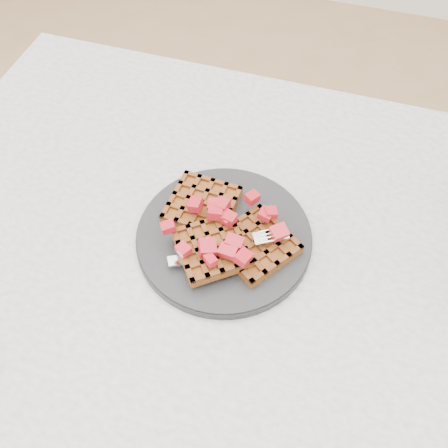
# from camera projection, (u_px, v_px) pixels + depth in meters

# --- Properties ---
(ground) EXTENTS (4.00, 4.00, 0.00)m
(ground) POSITION_uv_depth(u_px,v_px,m) (253.00, 410.00, 1.32)
(ground) COLOR tan
(ground) RESTS_ON ground
(table) EXTENTS (1.20, 0.80, 0.75)m
(table) POSITION_uv_depth(u_px,v_px,m) (271.00, 302.00, 0.80)
(table) COLOR silver
(table) RESTS_ON ground
(plate) EXTENTS (0.26, 0.26, 0.02)m
(plate) POSITION_uv_depth(u_px,v_px,m) (224.00, 237.00, 0.73)
(plate) COLOR black
(plate) RESTS_ON table
(waffles) EXTENTS (0.21, 0.19, 0.03)m
(waffles) POSITION_uv_depth(u_px,v_px,m) (223.00, 231.00, 0.71)
(waffles) COLOR brown
(waffles) RESTS_ON plate
(strawberry_pile) EXTENTS (0.15, 0.15, 0.02)m
(strawberry_pile) POSITION_uv_depth(u_px,v_px,m) (224.00, 218.00, 0.69)
(strawberry_pile) COLOR #9E0615
(strawberry_pile) RESTS_ON waffles
(fork) EXTENTS (0.17, 0.11, 0.02)m
(fork) POSITION_uv_depth(u_px,v_px,m) (237.00, 250.00, 0.70)
(fork) COLOR silver
(fork) RESTS_ON plate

